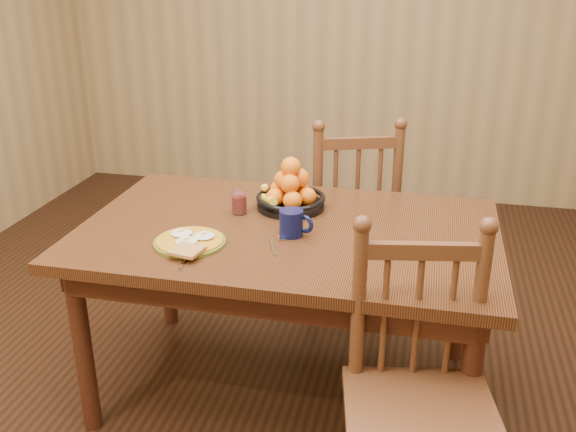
% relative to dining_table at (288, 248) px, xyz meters
% --- Properties ---
extents(room, '(4.52, 5.02, 2.72)m').
position_rel_dining_table_xyz_m(room, '(0.00, 0.00, 0.68)').
color(room, black).
rests_on(room, ground).
extents(dining_table, '(1.60, 1.00, 0.75)m').
position_rel_dining_table_xyz_m(dining_table, '(0.00, 0.00, 0.00)').
color(dining_table, black).
rests_on(dining_table, ground).
extents(chair_far, '(0.58, 0.57, 1.02)m').
position_rel_dining_table_xyz_m(chair_far, '(0.14, 0.76, -0.17)').
color(chair_far, '#462815').
rests_on(chair_far, ground).
extents(chair_near, '(0.52, 0.51, 0.99)m').
position_rel_dining_table_xyz_m(chair_near, '(0.54, -0.59, -0.18)').
color(chair_near, '#462815').
rests_on(chair_near, ground).
extents(breakfast_plate, '(0.26, 0.30, 0.04)m').
position_rel_dining_table_xyz_m(breakfast_plate, '(-0.32, -0.23, 0.10)').
color(breakfast_plate, '#59601E').
rests_on(breakfast_plate, dining_table).
extents(fork, '(0.06, 0.18, 0.00)m').
position_rel_dining_table_xyz_m(fork, '(-0.01, -0.16, 0.09)').
color(fork, silver).
rests_on(fork, dining_table).
extents(spoon, '(0.04, 0.16, 0.01)m').
position_rel_dining_table_xyz_m(spoon, '(-0.29, -0.33, 0.09)').
color(spoon, silver).
rests_on(spoon, dining_table).
extents(coffee_mug, '(0.13, 0.09, 0.10)m').
position_rel_dining_table_xyz_m(coffee_mug, '(0.03, -0.06, 0.14)').
color(coffee_mug, '#090E34').
rests_on(coffee_mug, dining_table).
extents(juice_glass, '(0.06, 0.06, 0.09)m').
position_rel_dining_table_xyz_m(juice_glass, '(-0.23, 0.11, 0.13)').
color(juice_glass, silver).
rests_on(juice_glass, dining_table).
extents(fruit_bowl, '(0.29, 0.29, 0.22)m').
position_rel_dining_table_xyz_m(fruit_bowl, '(-0.04, 0.21, 0.15)').
color(fruit_bowl, black).
rests_on(fruit_bowl, dining_table).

